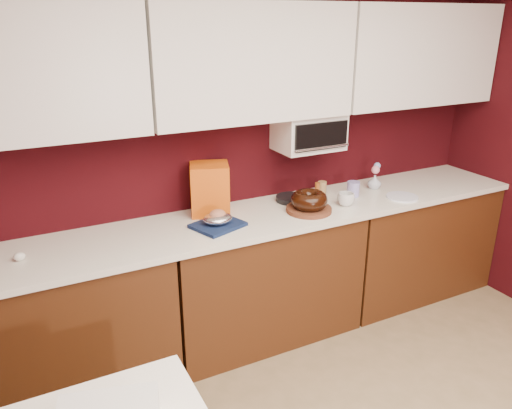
{
  "coord_description": "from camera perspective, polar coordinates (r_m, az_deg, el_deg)",
  "views": [
    {
      "loc": [
        -1.4,
        -0.74,
        2.11
      ],
      "look_at": [
        -0.09,
        1.84,
        1.02
      ],
      "focal_mm": 35.0,
      "sensor_mm": 36.0,
      "label": 1
    }
  ],
  "objects": [
    {
      "name": "toaster_oven_door",
      "position": [
        3.34,
        7.5,
        7.76
      ],
      "size": [
        0.4,
        0.02,
        0.18
      ],
      "primitive_type": "cube",
      "color": "black",
      "rests_on": "toaster_oven"
    },
    {
      "name": "paper_cup",
      "position": [
        3.66,
        7.55,
        1.9
      ],
      "size": [
        0.08,
        0.08,
        0.09
      ],
      "primitive_type": "cylinder",
      "rotation": [
        0.0,
        0.0,
        0.36
      ],
      "color": "olive",
      "rests_on": "countertop"
    },
    {
      "name": "coffee_mug",
      "position": [
        3.45,
        10.24,
        0.74
      ],
      "size": [
        0.11,
        0.11,
        0.11
      ],
      "primitive_type": "imported",
      "rotation": [
        0.0,
        0.0,
        0.12
      ],
      "color": "silver",
      "rests_on": "countertop"
    },
    {
      "name": "flower_blue",
      "position": [
        3.84,
        13.69,
        4.33
      ],
      "size": [
        0.05,
        0.05,
        0.05
      ],
      "primitive_type": "sphere",
      "color": "#8096CD",
      "rests_on": "flower_vase"
    },
    {
      "name": "flower_vase",
      "position": [
        3.84,
        13.4,
        2.62
      ],
      "size": [
        0.08,
        0.08,
        0.12
      ],
      "primitive_type": "imported",
      "rotation": [
        0.0,
        0.0,
        0.06
      ],
      "color": "#B2BBCA",
      "rests_on": "countertop"
    },
    {
      "name": "pandoro_box",
      "position": [
        3.24,
        -5.3,
        1.78
      ],
      "size": [
        0.3,
        0.29,
        0.33
      ],
      "primitive_type": "cube",
      "rotation": [
        0.0,
        0.0,
        -0.35
      ],
      "color": "#BD330C",
      "rests_on": "countertop"
    },
    {
      "name": "blue_jar",
      "position": [
        3.65,
        11.05,
        1.76
      ],
      "size": [
        0.12,
        0.12,
        0.11
      ],
      "primitive_type": "cylinder",
      "rotation": [
        0.0,
        0.0,
        -0.41
      ],
      "color": "#241C9C",
      "rests_on": "countertop"
    },
    {
      "name": "cake_base",
      "position": [
        3.32,
        6.06,
        -0.57
      ],
      "size": [
        0.35,
        0.35,
        0.03
      ],
      "primitive_type": "cylinder",
      "rotation": [
        0.0,
        0.0,
        0.17
      ],
      "color": "brown",
      "rests_on": "countertop"
    },
    {
      "name": "wall_back",
      "position": [
        3.41,
        -1.81,
        6.02
      ],
      "size": [
        4.0,
        0.02,
        2.5
      ],
      "primitive_type": "cube",
      "color": "#32060A",
      "rests_on": "floor"
    },
    {
      "name": "toaster_oven_handle",
      "position": [
        3.35,
        7.59,
        6.46
      ],
      "size": [
        0.42,
        0.02,
        0.02
      ],
      "primitive_type": "cylinder",
      "rotation": [
        0.0,
        1.57,
        0.0
      ],
      "color": "silver",
      "rests_on": "toaster_oven"
    },
    {
      "name": "base_cabinet_right",
      "position": [
        4.18,
        17.03,
        -4.03
      ],
      "size": [
        1.31,
        0.58,
        0.86
      ],
      "primitive_type": "cube",
      "color": "#45220D",
      "rests_on": "floor"
    },
    {
      "name": "dark_pan",
      "position": [
        3.5,
        3.96,
        0.68
      ],
      "size": [
        0.27,
        0.27,
        0.04
      ],
      "primitive_type": "cylinder",
      "rotation": [
        0.0,
        0.0,
        -0.38
      ],
      "color": "black",
      "rests_on": "countertop"
    },
    {
      "name": "toaster_oven",
      "position": [
        3.47,
        6.01,
        8.3
      ],
      "size": [
        0.45,
        0.3,
        0.25
      ],
      "primitive_type": "cube",
      "color": "white",
      "rests_on": "upper_cabinet_center"
    },
    {
      "name": "flower_pink",
      "position": [
        3.81,
        13.5,
        3.88
      ],
      "size": [
        0.06,
        0.06,
        0.06
      ],
      "primitive_type": "sphere",
      "color": "pink",
      "rests_on": "flower_vase"
    },
    {
      "name": "upper_cabinet_center",
      "position": [
        3.16,
        -0.6,
        15.92
      ],
      "size": [
        1.31,
        0.33,
        0.7
      ],
      "primitive_type": "cube",
      "color": "white",
      "rests_on": "wall_back"
    },
    {
      "name": "egg_right",
      "position": [
        2.93,
        -25.42,
        -5.41
      ],
      "size": [
        0.07,
        0.05,
        0.05
      ],
      "primitive_type": "ellipsoid",
      "rotation": [
        0.0,
        0.0,
        0.14
      ],
      "color": "silver",
      "rests_on": "countertop"
    },
    {
      "name": "bundt_cake",
      "position": [
        3.3,
        6.1,
        0.5
      ],
      "size": [
        0.32,
        0.32,
        0.1
      ],
      "primitive_type": "torus",
      "rotation": [
        0.0,
        0.0,
        0.4
      ],
      "color": "black",
      "rests_on": "cake_base"
    },
    {
      "name": "amber_bottle",
      "position": [
        3.6,
        7.01,
        1.7
      ],
      "size": [
        0.05,
        0.05,
        0.1
      ],
      "primitive_type": "cylinder",
      "rotation": [
        0.0,
        0.0,
        0.4
      ],
      "color": "brown",
      "rests_on": "countertop"
    },
    {
      "name": "china_plate",
      "position": [
        3.71,
        16.36,
        0.84
      ],
      "size": [
        0.26,
        0.26,
        0.01
      ],
      "primitive_type": "cylinder",
      "rotation": [
        0.0,
        0.0,
        -0.18
      ],
      "color": "white",
      "rests_on": "countertop"
    },
    {
      "name": "upper_cabinet_right",
      "position": [
        3.94,
        17.75,
        15.92
      ],
      "size": [
        1.31,
        0.33,
        0.7
      ],
      "primitive_type": "cube",
      "color": "white",
      "rests_on": "wall_back"
    },
    {
      "name": "base_cabinet_left",
      "position": [
        3.16,
        -22.01,
        -13.16
      ],
      "size": [
        1.31,
        0.58,
        0.86
      ],
      "primitive_type": "cube",
      "color": "#45220D",
      "rests_on": "floor"
    },
    {
      "name": "countertop",
      "position": [
        3.26,
        0.6,
        -1.5
      ],
      "size": [
        4.0,
        0.62,
        0.04
      ],
      "primitive_type": "cube",
      "color": "silver",
      "rests_on": "base_cabinet_center"
    },
    {
      "name": "roasted_ham",
      "position": [
        3.05,
        -4.43,
        -1.16
      ],
      "size": [
        0.12,
        0.1,
        0.07
      ],
      "primitive_type": "ellipsoid",
      "rotation": [
        0.0,
        0.0,
        0.19
      ],
      "color": "#BC7556",
      "rests_on": "foil_ham_nest"
    },
    {
      "name": "base_cabinet_center",
      "position": [
        3.46,
        0.57,
        -8.43
      ],
      "size": [
        1.31,
        0.58,
        0.86
      ],
      "primitive_type": "cube",
      "color": "#45220D",
      "rests_on": "floor"
    },
    {
      "name": "navy_towel",
      "position": [
        3.08,
        -4.39,
        -2.36
      ],
      "size": [
        0.35,
        0.32,
        0.02
      ],
      "primitive_type": "cube",
      "rotation": [
        0.0,
        0.0,
        0.33
      ],
      "color": "#121F43",
      "rests_on": "countertop"
    },
    {
      "name": "upper_cabinet_left",
      "position": [
        2.84,
        -26.23,
        13.35
      ],
      "size": [
        1.31,
        0.33,
        0.7
      ],
      "primitive_type": "cube",
      "color": "white",
      "rests_on": "wall_back"
    },
    {
      "name": "foil_ham_nest",
      "position": [
        3.06,
        -4.41,
        -1.6
      ],
      "size": [
        0.21,
        0.19,
        0.07
      ],
      "primitive_type": "ellipsoid",
      "rotation": [
        0.0,
        0.0,
        0.21
      ],
      "color": "white",
      "rests_on": "navy_towel"
    }
  ]
}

